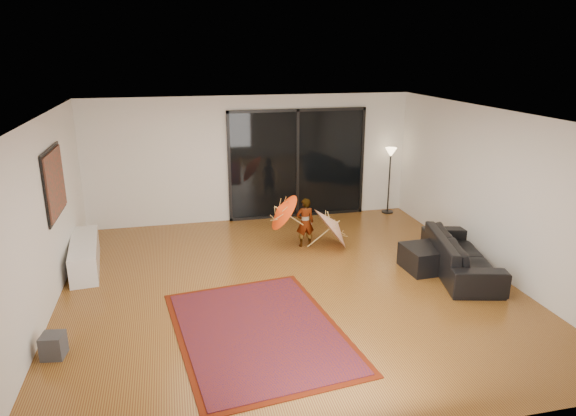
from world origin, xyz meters
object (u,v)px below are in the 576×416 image
object	(u,v)px
sofa	(461,254)
child	(305,222)
media_console	(85,255)
ottoman	(426,258)

from	to	relation	value
sofa	child	bearing A→B (deg)	66.49
media_console	sofa	distance (m)	6.40
media_console	sofa	world-z (taller)	sofa
media_console	ottoman	bearing A→B (deg)	-19.47
media_console	ottoman	world-z (taller)	media_console
media_console	sofa	size ratio (longest dim) A/B	0.80
ottoman	child	xyz separation A→B (m)	(-1.74, 1.52, 0.27)
media_console	ottoman	xyz separation A→B (m)	(5.68, -1.38, -0.04)
ottoman	child	bearing A→B (deg)	138.85
sofa	child	distance (m)	2.85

